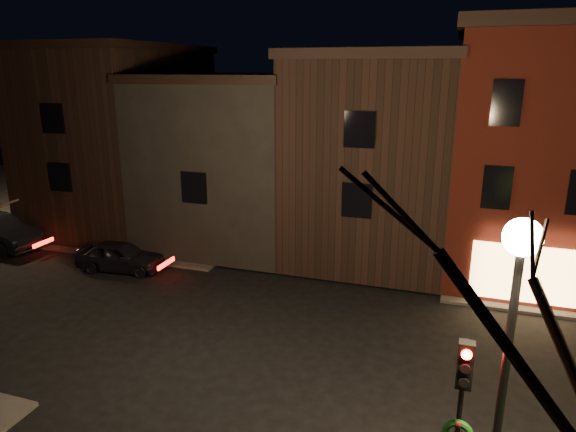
% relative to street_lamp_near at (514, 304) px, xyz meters
% --- Properties ---
extents(ground, '(120.00, 120.00, 0.00)m').
position_rel_street_lamp_near_xyz_m(ground, '(-6.20, 6.00, -5.18)').
color(ground, black).
rests_on(ground, ground).
extents(sidewalk_far_left, '(30.00, 30.00, 0.12)m').
position_rel_street_lamp_near_xyz_m(sidewalk_far_left, '(-26.20, 26.00, -5.12)').
color(sidewalk_far_left, '#2D2B28').
rests_on(sidewalk_far_left, ground).
extents(corner_building, '(6.50, 8.50, 10.50)m').
position_rel_street_lamp_near_xyz_m(corner_building, '(1.80, 15.47, 0.22)').
color(corner_building, '#50150E').
rests_on(corner_building, ground).
extents(row_building_a, '(7.30, 10.30, 9.40)m').
position_rel_street_lamp_near_xyz_m(row_building_a, '(-4.70, 16.50, -0.34)').
color(row_building_a, black).
rests_on(row_building_a, ground).
extents(row_building_b, '(7.80, 10.30, 8.40)m').
position_rel_street_lamp_near_xyz_m(row_building_b, '(-11.95, 16.50, -0.85)').
color(row_building_b, black).
rests_on(row_building_b, ground).
extents(row_building_c, '(7.30, 10.30, 9.90)m').
position_rel_street_lamp_near_xyz_m(row_building_c, '(-19.20, 16.50, -0.09)').
color(row_building_c, black).
rests_on(row_building_c, ground).
extents(street_lamp_near, '(0.60, 0.60, 6.48)m').
position_rel_street_lamp_near_xyz_m(street_lamp_near, '(0.00, 0.00, 0.00)').
color(street_lamp_near, black).
rests_on(street_lamp_near, sidewalk_near_right).
extents(traffic_signal, '(0.58, 0.38, 4.05)m').
position_rel_street_lamp_near_xyz_m(traffic_signal, '(-0.60, 0.49, -2.37)').
color(traffic_signal, black).
rests_on(traffic_signal, sidewalk_near_right).
extents(parked_car_a, '(4.08, 2.01, 1.34)m').
position_rel_street_lamp_near_xyz_m(parked_car_a, '(-15.03, 9.97, -4.51)').
color(parked_car_a, black).
rests_on(parked_car_a, ground).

